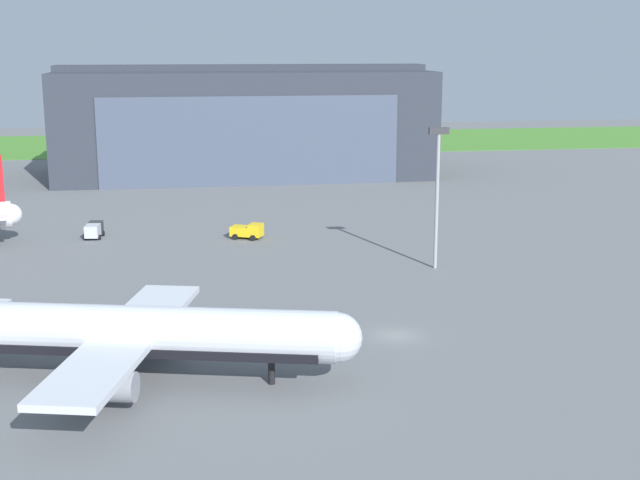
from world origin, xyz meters
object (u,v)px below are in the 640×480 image
(pushback_tractor, at_px, (94,230))
(apron_light_mast, at_px, (437,186))
(maintenance_hangar, at_px, (244,122))
(airliner_near_left, at_px, (136,333))
(fuel_bowser, at_px, (248,231))

(pushback_tractor, relative_size, apron_light_mast, 0.26)
(maintenance_hangar, relative_size, pushback_tractor, 16.64)
(pushback_tractor, height_order, apron_light_mast, apron_light_mast)
(airliner_near_left, height_order, apron_light_mast, apron_light_mast)
(maintenance_hangar, relative_size, airliner_near_left, 2.12)
(maintenance_hangar, distance_m, pushback_tractor, 64.38)
(pushback_tractor, height_order, fuel_bowser, fuel_bowser)
(maintenance_hangar, bearing_deg, apron_light_mast, -78.42)
(maintenance_hangar, height_order, fuel_bowser, maintenance_hangar)
(pushback_tractor, relative_size, fuel_bowser, 0.93)
(maintenance_hangar, distance_m, apron_light_mast, 83.88)
(pushback_tractor, bearing_deg, fuel_bowser, -10.46)
(airliner_near_left, xyz_separation_m, pushback_tractor, (-8.31, 54.69, -2.70))
(fuel_bowser, xyz_separation_m, apron_light_mast, (21.14, -19.94, 8.98))
(airliner_near_left, relative_size, fuel_bowser, 7.26)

